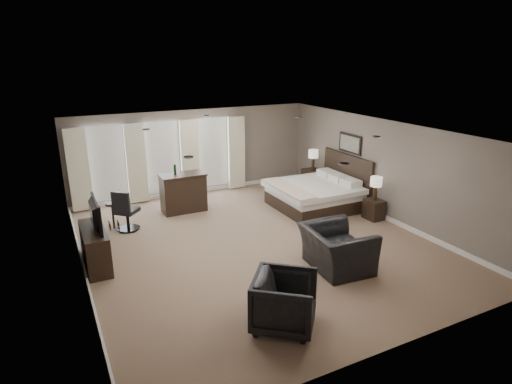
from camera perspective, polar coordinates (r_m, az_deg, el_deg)
name	(u,v)px	position (r m, az deg, el deg)	size (l,w,h in m)	color
room	(256,190)	(9.54, 0.01, 0.31)	(7.60, 8.60, 2.64)	#7A624E
window_bay	(163,160)	(12.96, -12.25, 4.23)	(5.25, 0.20, 2.30)	silver
bed	(315,183)	(12.13, 7.92, 1.16)	(2.25, 2.15, 1.43)	silver
nightstand_near	(374,209)	(11.74, 15.43, -2.24)	(0.40, 0.49, 0.53)	black
nightstand_far	(312,180)	(13.87, 7.52, 1.65)	(0.49, 0.60, 0.66)	black
lamp_near	(376,189)	(11.55, 15.67, 0.45)	(0.30, 0.30, 0.63)	beige
lamp_far	(313,160)	(13.70, 7.63, 4.27)	(0.31, 0.31, 0.65)	beige
wall_art	(350,143)	(12.54, 12.38, 6.34)	(0.04, 0.96, 0.56)	slate
dresser	(95,248)	(9.42, -20.65, -6.96)	(0.46, 1.42, 0.82)	black
tv	(92,226)	(9.23, -20.98, -4.24)	(1.08, 0.62, 0.14)	black
armchair_near	(337,242)	(8.81, 10.71, -6.55)	(1.34, 0.87, 1.17)	black
armchair_far	(285,299)	(6.99, 3.84, -14.06)	(0.96, 0.90, 0.99)	black
bar_counter	(183,192)	(11.97, -9.66, -0.07)	(1.23, 0.64, 1.08)	black
bar_stool_left	(113,216)	(11.26, -18.52, -2.99)	(0.32, 0.32, 0.69)	black
bar_stool_right	(193,195)	(12.31, -8.36, -0.34)	(0.34, 0.34, 0.72)	black
desk_chair	(127,210)	(11.00, -16.85, -2.28)	(0.54, 0.54, 1.06)	black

